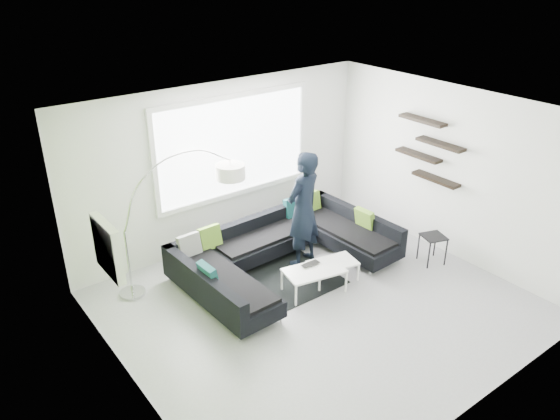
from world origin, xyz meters
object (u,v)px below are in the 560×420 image
object	(u,v)px
side_table	(432,249)
person	(303,210)
coffee_table	(324,275)
arc_lamp	(124,233)
sectional_sofa	(288,254)
laptop	(312,265)

from	to	relation	value
side_table	person	xyz separation A→B (m)	(-1.68, 1.27, 0.71)
coffee_table	arc_lamp	distance (m)	2.99
sectional_sofa	side_table	size ratio (longest dim) A/B	7.00
sectional_sofa	arc_lamp	bearing A→B (deg)	156.11
sectional_sofa	person	xyz separation A→B (m)	(0.36, 0.08, 0.64)
coffee_table	laptop	world-z (taller)	laptop
sectional_sofa	coffee_table	bearing A→B (deg)	-76.50
side_table	person	distance (m)	2.23
coffee_table	side_table	size ratio (longest dim) A/B	2.36
person	laptop	world-z (taller)	person
coffee_table	arc_lamp	xyz separation A→B (m)	(-2.42, 1.54, 0.85)
arc_lamp	side_table	xyz separation A→B (m)	(4.29, -2.08, -0.79)
coffee_table	side_table	bearing A→B (deg)	-4.95
sectional_sofa	laptop	size ratio (longest dim) A/B	11.06
sectional_sofa	laptop	world-z (taller)	sectional_sofa
coffee_table	arc_lamp	world-z (taller)	arc_lamp
arc_lamp	laptop	world-z (taller)	arc_lamp
arc_lamp	laptop	distance (m)	2.76
person	laptop	bearing A→B (deg)	48.24
sectional_sofa	side_table	distance (m)	2.37
coffee_table	arc_lamp	bearing A→B (deg)	158.99
side_table	person	bearing A→B (deg)	143.00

